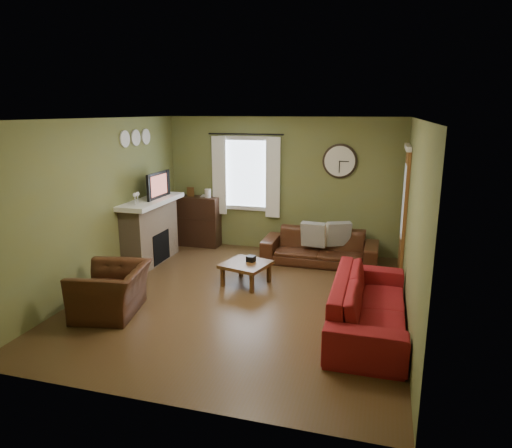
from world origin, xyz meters
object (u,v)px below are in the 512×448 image
(sofa_brown, at_px, (320,247))
(sofa_red, at_px, (369,304))
(armchair, at_px, (111,291))
(bookshelf, at_px, (199,221))
(coffee_table, at_px, (246,273))

(sofa_brown, relative_size, sofa_red, 0.90)
(sofa_red, distance_m, armchair, 3.43)
(sofa_red, bearing_deg, bookshelf, 50.76)
(sofa_red, height_order, coffee_table, sofa_red)
(bookshelf, bearing_deg, sofa_red, -39.24)
(bookshelf, xyz_separation_m, armchair, (0.12, -3.36, -0.18))
(bookshelf, relative_size, sofa_red, 0.44)
(coffee_table, bearing_deg, bookshelf, 130.67)
(sofa_brown, distance_m, coffee_table, 1.69)
(sofa_red, relative_size, armchair, 2.28)
(sofa_brown, distance_m, sofa_red, 2.60)
(armchair, distance_m, coffee_table, 2.11)
(armchair, bearing_deg, sofa_brown, 128.95)
(sofa_brown, height_order, armchair, armchair)
(sofa_brown, xyz_separation_m, armchair, (-2.43, -2.90, 0.03))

